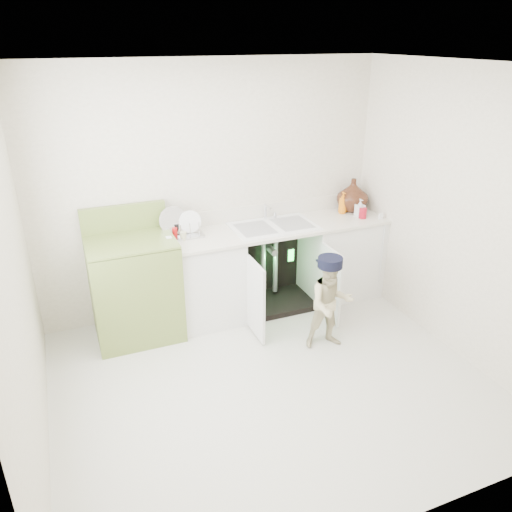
{
  "coord_description": "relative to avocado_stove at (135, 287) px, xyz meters",
  "views": [
    {
      "loc": [
        -1.4,
        -3.1,
        2.68
      ],
      "look_at": [
        0.15,
        0.7,
        0.85
      ],
      "focal_mm": 35.0,
      "sensor_mm": 36.0,
      "label": 1
    }
  ],
  "objects": [
    {
      "name": "ground",
      "position": [
        0.88,
        -1.18,
        -0.51
      ],
      "size": [
        3.5,
        3.5,
        0.0
      ],
      "primitive_type": "plane",
      "color": "#B9B5A2",
      "rests_on": "ground"
    },
    {
      "name": "room_shell",
      "position": [
        0.88,
        -1.18,
        0.74
      ],
      "size": [
        6.0,
        5.5,
        1.26
      ],
      "color": "beige",
      "rests_on": "ground"
    },
    {
      "name": "counter_run",
      "position": [
        1.47,
        0.03,
        -0.03
      ],
      "size": [
        2.44,
        1.02,
        1.25
      ],
      "color": "white",
      "rests_on": "ground"
    },
    {
      "name": "avocado_stove",
      "position": [
        0.0,
        0.0,
        0.0
      ],
      "size": [
        0.79,
        0.65,
        1.23
      ],
      "color": "olive",
      "rests_on": "ground"
    },
    {
      "name": "repair_worker",
      "position": [
        1.61,
        -0.88,
        -0.05
      ],
      "size": [
        0.48,
        0.77,
        0.9
      ],
      "rotation": [
        0.0,
        0.0,
        -0.18
      ],
      "color": "#C6B88E",
      "rests_on": "ground"
    }
  ]
}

